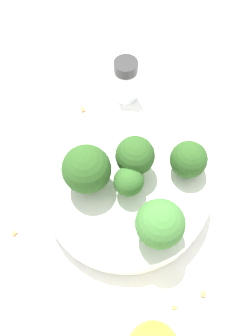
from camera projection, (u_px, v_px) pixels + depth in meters
ground_plane at (126, 194)px, 0.45m from camera, size 3.00×3.00×0.00m
bowl at (126, 188)px, 0.43m from camera, size 0.22×0.22×0.04m
broccoli_floret_0 at (129, 182)px, 0.38m from camera, size 0.04×0.04×0.05m
broccoli_floret_1 at (133, 155)px, 0.38m from camera, size 0.05×0.05×0.06m
broccoli_floret_2 at (87, 169)px, 0.37m from camera, size 0.06×0.06×0.07m
broccoli_floret_3 at (188, 160)px, 0.39m from camera, size 0.05×0.05×0.05m
broccoli_floret_4 at (160, 224)px, 0.35m from camera, size 0.05×0.05×0.06m
pepper_shaker at (126, 81)px, 0.49m from camera, size 0.04×0.04×0.07m
almond_crumb_0 at (175, 307)px, 0.38m from camera, size 0.01×0.01×0.01m
almond_crumb_1 at (204, 294)px, 0.38m from camera, size 0.01×0.01×0.01m
almond_crumb_2 at (55, 146)px, 0.48m from camera, size 0.01×0.01×0.01m
almond_crumb_3 at (83, 109)px, 0.51m from camera, size 0.01×0.01×0.01m
almond_crumb_4 at (14, 233)px, 0.42m from camera, size 0.01×0.01×0.01m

